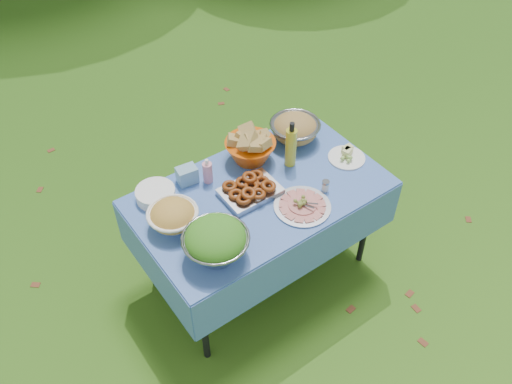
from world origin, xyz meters
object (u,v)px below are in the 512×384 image
Objects in this scene: salad_bowl at (216,241)px; oil_bottle at (291,144)px; pasta_bowl_steel at (295,128)px; charcuterie_platter at (303,203)px; plate_stack at (156,194)px; bread_bowl at (250,146)px; picnic_table at (260,234)px.

oil_bottle is (0.75, 0.34, 0.04)m from salad_bowl.
charcuterie_platter is (-0.34, -0.50, -0.05)m from pasta_bowl_steel.
salad_bowl is 1.06× the size of charcuterie_platter.
oil_bottle reaches higher than plate_stack.
pasta_bowl_steel is 0.98× the size of charcuterie_platter.
salad_bowl is 0.56m from plate_stack.
bread_bowl is at bearing 134.71° from oil_bottle.
salad_bowl is at bearing -179.28° from charcuterie_platter.
bread_bowl is 0.25m from oil_bottle.
bread_bowl reaches higher than picnic_table.
salad_bowl is 0.77m from bread_bowl.
picnic_table is at bearing 28.33° from salad_bowl.
picnic_table is 4.24× the size of salad_bowl.
bread_bowl reaches higher than plate_stack.
plate_stack is 0.98m from pasta_bowl_steel.
bread_bowl is 1.01× the size of oil_bottle.
charcuterie_platter is 0.39m from oil_bottle.
pasta_bowl_steel is at bearing 29.41° from picnic_table.
picnic_table is 4.68× the size of bread_bowl.
bread_bowl is at bearing 89.99° from charcuterie_platter.
pasta_bowl_steel is at bearing 44.90° from oil_bottle.
oil_bottle reaches higher than pasta_bowl_steel.
charcuterie_platter is (-0.00, -0.50, -0.07)m from bread_bowl.
plate_stack is 0.70× the size of charcuterie_platter.
bread_bowl is (0.58, 0.51, -0.01)m from salad_bowl.
salad_bowl is 0.82m from oil_bottle.
bread_bowl is at bearing -3.83° from plate_stack.
plate_stack is 0.71× the size of pasta_bowl_steel.
plate_stack is at bearing 95.68° from salad_bowl.
plate_stack is 0.73× the size of bread_bowl.
pasta_bowl_steel is (0.92, 0.51, -0.03)m from salad_bowl.
salad_bowl is 0.58m from charcuterie_platter.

